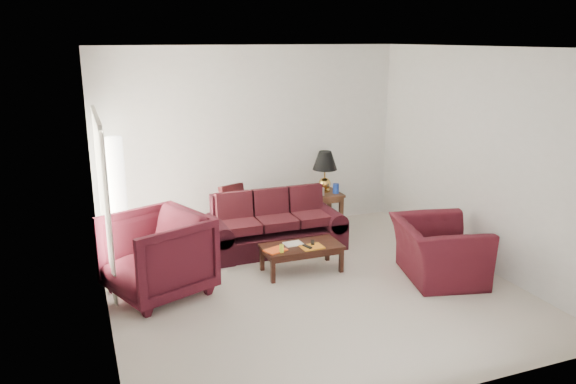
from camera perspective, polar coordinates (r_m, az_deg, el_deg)
The scene contains 19 objects.
floor at distance 7.36m, azimuth 2.41°, elevation -9.56°, with size 5.00×5.00×0.00m, color beige.
blinds at distance 7.69m, azimuth -18.34°, elevation -0.67°, with size 0.10×2.00×2.16m, color silver.
sofa at distance 8.43m, azimuth -1.36°, elevation -3.15°, with size 2.07×0.90×0.85m, color black, non-canonical shape.
throw_pillow at distance 8.87m, azimuth -5.67°, elevation -0.56°, with size 0.41×0.12×0.41m, color black.
end_table at distance 9.43m, azimuth 3.53°, elevation -1.87°, with size 0.57×0.57×0.62m, color #4E221B, non-canonical shape.
table_lamp at distance 9.34m, azimuth 3.76°, elevation 2.10°, with size 0.41×0.41×0.68m, color gold, non-canonical shape.
clock at distance 9.12m, azimuth 3.29°, elevation -0.01°, with size 0.13×0.05×0.13m, color #AFAFB3.
blue_canister at distance 9.30m, azimuth 4.89°, elevation 0.36°, with size 0.10×0.10×0.16m, color #173599.
picture_frame at distance 9.43m, azimuth 2.47°, elevation 0.62°, with size 0.13×0.02×0.16m, color #B0B0B4.
floor_lamp at distance 8.48m, azimuth -16.91°, elevation -0.41°, with size 0.29×0.29×1.78m, color white, non-canonical shape.
armchair_left at distance 7.14m, azimuth -13.21°, elevation -6.29°, with size 1.11×1.14×1.04m, color #3C0D17.
armchair_right at distance 7.73m, azimuth 15.01°, elevation -5.75°, with size 1.19×1.04×0.78m, color #400E17.
coffee_table at distance 7.74m, azimuth 1.38°, elevation -6.74°, with size 1.08×0.54×0.38m, color black, non-canonical shape.
magazine_red at distance 7.48m, azimuth -1.29°, elevation -5.93°, with size 0.27×0.21×0.02m, color #DE4A16.
magazine_white at distance 7.71m, azimuth 0.55°, elevation -5.27°, with size 0.25×0.19×0.01m, color white.
magazine_orange at distance 7.59m, azimuth 2.45°, elevation -5.60°, with size 0.30×0.22×0.02m, color orange.
remote_a at distance 7.56m, azimuth 1.98°, elevation -5.55°, with size 0.05×0.16×0.02m, color black.
remote_b at distance 7.71m, azimuth 2.52°, elevation -5.13°, with size 0.05×0.16×0.02m, color black.
yellow_glass at distance 7.41m, azimuth -0.67°, elevation -5.77°, with size 0.06×0.06×0.11m, color #E9F135.
Camera 1 is at (-2.68, -6.11, 3.11)m, focal length 35.00 mm.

